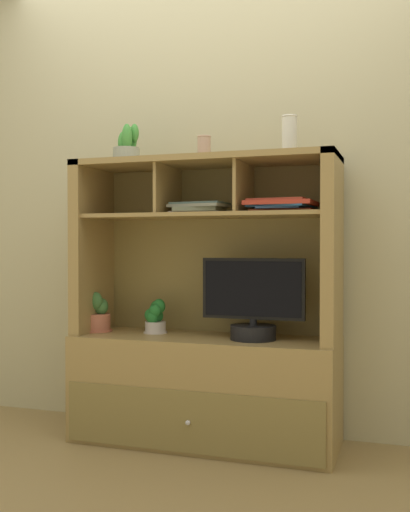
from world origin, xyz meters
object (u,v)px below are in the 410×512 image
object	(u,v)px
potted_succulent	(127,148)
accent_vase	(204,147)
media_console	(205,354)
tv_monitor	(253,307)
magazine_stack_centre	(282,205)
magazine_stack_left	(200,208)
potted_fern	(97,316)
ceramic_vase	(289,135)
potted_orchid	(156,318)

from	to	relation	value
potted_succulent	accent_vase	size ratio (longest dim) A/B	1.77
media_console	tv_monitor	size ratio (longest dim) A/B	2.82
tv_monitor	magazine_stack_centre	world-z (taller)	magazine_stack_centre
magazine_stack_left	potted_succulent	xyz separation A→B (m)	(-0.40, -0.00, 0.32)
magazine_stack_left	potted_succulent	distance (m)	0.51
potted_fern	magazine_stack_centre	size ratio (longest dim) A/B	0.65
magazine_stack_left	accent_vase	xyz separation A→B (m)	(0.02, -0.00, 0.30)
ceramic_vase	magazine_stack_left	bearing A→B (deg)	178.98
tv_monitor	accent_vase	distance (m)	0.83
ceramic_vase	potted_orchid	bearing A→B (deg)	176.23
tv_monitor	potted_orchid	distance (m)	0.55
tv_monitor	potted_fern	size ratio (longest dim) A/B	2.40
potted_fern	magazine_stack_centre	xyz separation A→B (m)	(0.99, -0.00, 0.57)
magazine_stack_centre	potted_fern	bearing A→B (deg)	179.97
tv_monitor	magazine_stack_centre	xyz separation A→B (m)	(0.13, 0.02, 0.49)
media_console	potted_succulent	distance (m)	1.14
media_console	magazine_stack_left	bearing A→B (deg)	-141.63
potted_fern	ceramic_vase	size ratio (longest dim) A/B	1.15
magazine_stack_left	magazine_stack_centre	bearing A→B (deg)	0.08
potted_orchid	magazine_stack_centre	size ratio (longest dim) A/B	0.55
media_console	potted_succulent	xyz separation A→B (m)	(-0.42, -0.02, 1.06)
ceramic_vase	potted_succulent	bearing A→B (deg)	179.47
tv_monitor	potted_orchid	xyz separation A→B (m)	(-0.54, 0.06, -0.08)
potted_fern	magazine_stack_centre	world-z (taller)	magazine_stack_centre
potted_orchid	potted_fern	size ratio (longest dim) A/B	0.85
media_console	potted_orchid	world-z (taller)	media_console
potted_succulent	potted_fern	bearing A→B (deg)	179.55
potted_fern	magazine_stack_left	bearing A→B (deg)	-0.11
ceramic_vase	tv_monitor	bearing A→B (deg)	-176.75
ceramic_vase	potted_fern	bearing A→B (deg)	179.48
potted_orchid	magazine_stack_centre	xyz separation A→B (m)	(0.67, -0.04, 0.57)
potted_orchid	magazine_stack_left	xyz separation A→B (m)	(0.26, -0.04, 0.56)
magazine_stack_centre	ceramic_vase	size ratio (longest dim) A/B	1.76
media_console	potted_fern	size ratio (longest dim) A/B	6.75
media_console	magazine_stack_centre	distance (m)	0.84
magazine_stack_left	potted_orchid	bearing A→B (deg)	171.44
magazine_stack_left	tv_monitor	bearing A→B (deg)	-3.67
media_console	accent_vase	world-z (taller)	accent_vase
accent_vase	potted_succulent	bearing A→B (deg)	179.66
media_console	ceramic_vase	distance (m)	1.16
accent_vase	potted_orchid	bearing A→B (deg)	171.61
potted_orchid	magazine_stack_left	distance (m)	0.62
media_console	magazine_stack_centre	size ratio (longest dim) A/B	4.41
media_console	magazine_stack_left	world-z (taller)	media_console
ceramic_vase	accent_vase	bearing A→B (deg)	179.29
potted_orchid	magazine_stack_left	world-z (taller)	magazine_stack_left
potted_fern	ceramic_vase	distance (m)	1.37
potted_fern	ceramic_vase	bearing A→B (deg)	-0.52
potted_fern	potted_succulent	distance (m)	0.90
potted_orchid	accent_vase	bearing A→B (deg)	-8.39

